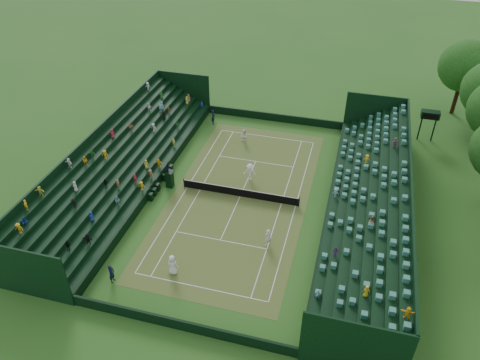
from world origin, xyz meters
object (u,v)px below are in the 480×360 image
at_px(player_far_east, 250,172).
at_px(player_near_west, 173,265).
at_px(umpire_chair, 169,177).
at_px(tennis_net, 240,192).
at_px(player_far_west, 244,136).
at_px(player_near_east, 268,238).

bearing_deg(player_far_east, player_near_west, -108.98).
bearing_deg(player_far_east, umpire_chair, -164.27).
relative_size(tennis_net, umpire_chair, 4.34).
xyz_separation_m(player_far_west, player_far_east, (2.47, -6.90, 0.11)).
relative_size(player_near_east, player_far_west, 1.08).
bearing_deg(tennis_net, player_near_west, -102.78).
height_order(tennis_net, umpire_chair, umpire_chair).
height_order(tennis_net, player_near_east, player_near_east).
bearing_deg(player_near_east, player_far_east, -107.42).
xyz_separation_m(player_near_west, player_far_west, (0.23, 20.97, -0.11)).
bearing_deg(player_far_east, tennis_net, -101.89).
xyz_separation_m(umpire_chair, player_far_west, (4.94, 10.18, -0.33)).
xyz_separation_m(umpire_chair, player_near_east, (11.27, -5.67, -0.26)).
height_order(umpire_chair, player_far_west, umpire_chair).
distance_m(tennis_net, player_near_east, 7.18).
height_order(player_far_west, player_far_east, player_far_east).
xyz_separation_m(tennis_net, player_far_west, (-2.27, 9.94, 0.30)).
height_order(tennis_net, player_near_west, player_near_west).
relative_size(player_near_west, player_far_east, 0.99).
bearing_deg(player_far_west, tennis_net, -53.89).
bearing_deg(player_near_west, umpire_chair, -65.65).
xyz_separation_m(player_near_west, player_far_east, (2.70, 14.07, 0.01)).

